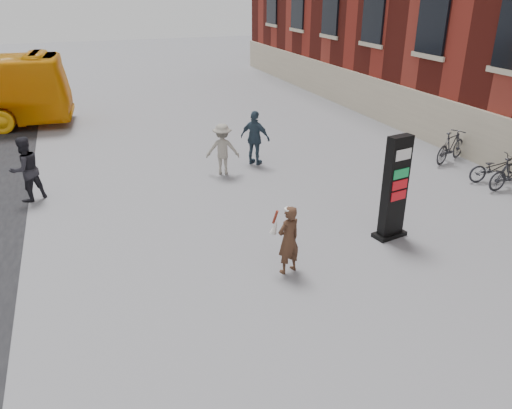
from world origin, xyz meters
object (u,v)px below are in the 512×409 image
object	(u,v)px
info_pylon	(395,188)
pedestrian_b	(223,149)
pedestrian_c	(255,138)
bike_5	(512,173)
pedestrian_a	(26,169)
woman	(288,239)
bike_6	(494,168)
bike_7	(451,146)

from	to	relation	value
info_pylon	pedestrian_b	distance (m)	6.22
pedestrian_c	bike_5	size ratio (longest dim) A/B	1.09
pedestrian_a	bike_5	bearing A→B (deg)	130.71
info_pylon	pedestrian_a	xyz separation A→B (m)	(-8.38, 5.46, -0.35)
woman	bike_5	size ratio (longest dim) A/B	0.91
pedestrian_c	bike_6	distance (m)	7.64
info_pylon	bike_7	xyz separation A→B (m)	(5.15, 4.07, -0.72)
bike_5	bike_6	bearing A→B (deg)	-1.19
bike_5	bike_7	xyz separation A→B (m)	(0.00, 2.69, 0.04)
info_pylon	woman	bearing A→B (deg)	-178.45
woman	bike_6	xyz separation A→B (m)	(8.16, 2.69, -0.35)
bike_6	bike_7	xyz separation A→B (m)	(0.00, 2.02, 0.11)
pedestrian_b	bike_7	xyz separation A→B (m)	(7.72, -1.58, -0.28)
pedestrian_b	pedestrian_c	xyz separation A→B (m)	(1.30, 0.51, 0.09)
pedestrian_a	bike_5	distance (m)	14.14
pedestrian_c	bike_7	world-z (taller)	pedestrian_c
pedestrian_b	bike_5	bearing A→B (deg)	168.91
info_pylon	pedestrian_a	size ratio (longest dim) A/B	1.38
bike_5	bike_7	world-z (taller)	bike_7
pedestrian_b	bike_6	bearing A→B (deg)	172.86
pedestrian_b	bike_7	distance (m)	7.89
woman	info_pylon	bearing A→B (deg)	174.68
pedestrian_c	bike_5	distance (m)	8.02
info_pylon	bike_5	distance (m)	5.39
bike_5	pedestrian_b	bearing A→B (deg)	59.90
pedestrian_c	pedestrian_b	bearing A→B (deg)	69.30
pedestrian_c	bike_6	size ratio (longest dim) A/B	1.11
woman	pedestrian_c	bearing A→B (deg)	-121.60
bike_6	woman	bearing A→B (deg)	118.84
bike_6	bike_7	distance (m)	2.02
info_pylon	bike_5	size ratio (longest dim) A/B	1.52
woman	pedestrian_c	distance (m)	7.02
pedestrian_c	bike_7	size ratio (longest dim) A/B	1.01
pedestrian_a	pedestrian_b	xyz separation A→B (m)	(5.81, 0.18, -0.10)
bike_5	bike_7	distance (m)	2.69
pedestrian_b	bike_7	bearing A→B (deg)	-173.72
bike_6	bike_7	world-z (taller)	bike_7
pedestrian_c	bike_6	bearing A→B (deg)	-164.93
pedestrian_a	info_pylon	bearing A→B (deg)	114.39
info_pylon	bike_6	distance (m)	5.61
woman	pedestrian_a	size ratio (longest dim) A/B	0.83
bike_5	pedestrian_a	bearing A→B (deg)	72.03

